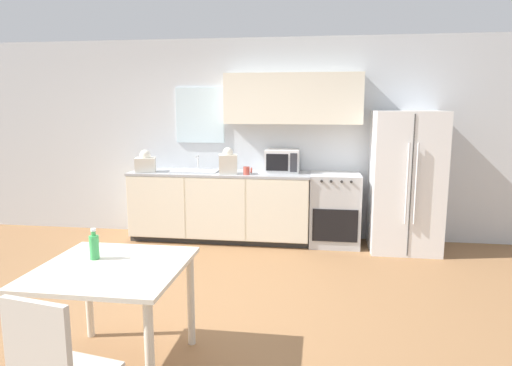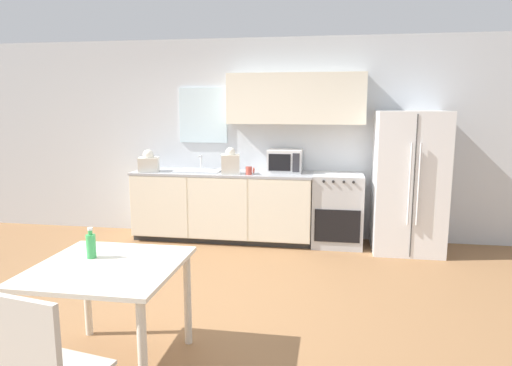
# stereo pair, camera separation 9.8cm
# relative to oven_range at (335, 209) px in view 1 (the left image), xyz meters

# --- Properties ---
(ground_plane) EXTENTS (12.00, 12.00, 0.00)m
(ground_plane) POSITION_rel_oven_range_xyz_m (-1.32, -2.09, -0.47)
(ground_plane) COLOR olive
(wall_back) EXTENTS (12.00, 0.38, 2.70)m
(wall_back) POSITION_rel_oven_range_xyz_m (-1.21, 0.30, 0.97)
(wall_back) COLOR silver
(wall_back) RESTS_ON ground_plane
(kitchen_counter) EXTENTS (2.41, 0.63, 0.93)m
(kitchen_counter) POSITION_rel_oven_range_xyz_m (-1.53, -0.01, 0.00)
(kitchen_counter) COLOR #333333
(kitchen_counter) RESTS_ON ground_plane
(oven_range) EXTENTS (0.64, 0.61, 0.94)m
(oven_range) POSITION_rel_oven_range_xyz_m (0.00, 0.00, 0.00)
(oven_range) COLOR #B7BABC
(oven_range) RESTS_ON ground_plane
(refrigerator) EXTENTS (0.84, 0.78, 1.75)m
(refrigerator) POSITION_rel_oven_range_xyz_m (0.86, -0.07, 0.40)
(refrigerator) COLOR white
(refrigerator) RESTS_ON ground_plane
(kitchen_sink) EXTENTS (0.61, 0.39, 0.20)m
(kitchen_sink) POSITION_rel_oven_range_xyz_m (-1.86, -0.00, 0.48)
(kitchen_sink) COLOR #B7BABC
(kitchen_sink) RESTS_ON kitchen_counter
(microwave) EXTENTS (0.44, 0.35, 0.30)m
(microwave) POSITION_rel_oven_range_xyz_m (-0.70, 0.10, 0.62)
(microwave) COLOR silver
(microwave) RESTS_ON kitchen_counter
(coffee_mug) EXTENTS (0.11, 0.08, 0.10)m
(coffee_mug) POSITION_rel_oven_range_xyz_m (-1.13, -0.19, 0.52)
(coffee_mug) COLOR #BF4C3F
(coffee_mug) RESTS_ON kitchen_counter
(grocery_bag_0) EXTENTS (0.27, 0.24, 0.35)m
(grocery_bag_0) POSITION_rel_oven_range_xyz_m (-1.38, -0.16, 0.61)
(grocery_bag_0) COLOR silver
(grocery_bag_0) RESTS_ON kitchen_counter
(grocery_bag_1) EXTENTS (0.31, 0.29, 0.30)m
(grocery_bag_1) POSITION_rel_oven_range_xyz_m (-2.51, -0.13, 0.59)
(grocery_bag_1) COLOR silver
(grocery_bag_1) RESTS_ON kitchen_counter
(dining_table) EXTENTS (0.94, 0.96, 0.76)m
(dining_table) POSITION_rel_oven_range_xyz_m (-1.56, -3.17, 0.18)
(dining_table) COLOR beige
(dining_table) RESTS_ON ground_plane
(drink_bottle) EXTENTS (0.07, 0.07, 0.22)m
(drink_bottle) POSITION_rel_oven_range_xyz_m (-1.74, -3.06, 0.38)
(drink_bottle) COLOR #3FB259
(drink_bottle) RESTS_ON dining_table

